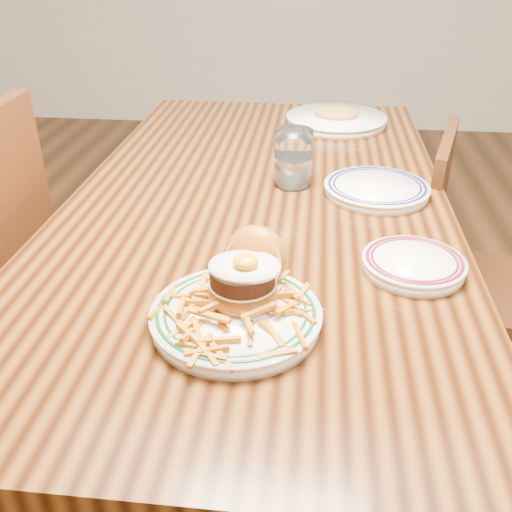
# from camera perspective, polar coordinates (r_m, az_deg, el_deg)

# --- Properties ---
(floor) EXTENTS (6.00, 6.00, 0.00)m
(floor) POSITION_cam_1_polar(r_m,az_deg,el_deg) (1.74, 0.18, -17.25)
(floor) COLOR black
(floor) RESTS_ON ground
(table) EXTENTS (0.85, 1.60, 0.75)m
(table) POSITION_cam_1_polar(r_m,az_deg,el_deg) (1.33, 0.23, 2.45)
(table) COLOR black
(table) RESTS_ON floor
(chair_right) EXTENTS (0.47, 0.47, 0.82)m
(chair_right) POSITION_cam_1_polar(r_m,az_deg,el_deg) (1.71, 20.29, -1.49)
(chair_right) COLOR #3D210C
(chair_right) RESTS_ON floor
(main_plate) EXTENTS (0.26, 0.28, 0.13)m
(main_plate) POSITION_cam_1_polar(r_m,az_deg,el_deg) (0.87, -1.69, -4.45)
(main_plate) COLOR white
(main_plate) RESTS_ON table
(side_plate) EXTENTS (0.18, 0.19, 0.03)m
(side_plate) POSITION_cam_1_polar(r_m,az_deg,el_deg) (1.04, 15.49, -0.73)
(side_plate) COLOR white
(side_plate) RESTS_ON table
(rear_plate) EXTENTS (0.24, 0.24, 0.03)m
(rear_plate) POSITION_cam_1_polar(r_m,az_deg,el_deg) (1.33, 11.97, 6.63)
(rear_plate) COLOR white
(rear_plate) RESTS_ON table
(water_glass) EXTENTS (0.09, 0.09, 0.13)m
(water_glass) POSITION_cam_1_polar(r_m,az_deg,el_deg) (1.34, 3.72, 9.44)
(water_glass) COLOR white
(water_glass) RESTS_ON table
(far_plate) EXTENTS (0.31, 0.31, 0.06)m
(far_plate) POSITION_cam_1_polar(r_m,az_deg,el_deg) (1.82, 8.04, 13.40)
(far_plate) COLOR white
(far_plate) RESTS_ON table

